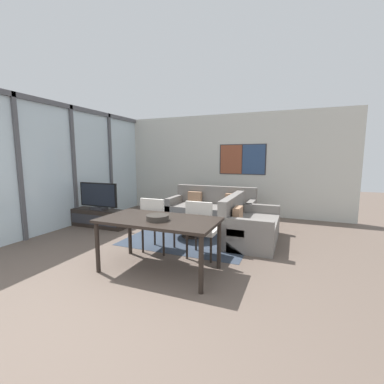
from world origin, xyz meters
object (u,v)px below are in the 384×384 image
object	(u,v)px
sofa_side	(247,227)
fruit_bowl	(157,217)
dining_chair_left	(156,222)
sofa_main	(212,211)
dining_chair_centre	(201,226)
dining_table	(159,224)
television	(98,196)
coffee_table	(192,222)
tv_console	(99,218)

from	to	relation	value
sofa_side	fruit_bowl	world-z (taller)	sofa_side
dining_chair_left	fruit_bowl	distance (m)	0.87
sofa_main	sofa_side	bearing A→B (deg)	-46.98
dining_chair_centre	fruit_bowl	xyz separation A→B (m)	(-0.37, -0.73, 0.28)
dining_table	dining_chair_centre	distance (m)	0.78
sofa_main	dining_table	distance (m)	2.99
television	sofa_side	size ratio (longest dim) A/B	0.65
dining_table	dining_chair_centre	size ratio (longest dim) A/B	1.77
sofa_main	coffee_table	world-z (taller)	sofa_main
dining_chair_centre	fruit_bowl	bearing A→B (deg)	-116.90
tv_console	dining_chair_left	bearing A→B (deg)	-23.98
sofa_main	coffee_table	bearing A→B (deg)	-90.00
tv_console	sofa_main	xyz separation A→B (m)	(2.30, 1.43, 0.08)
sofa_side	dining_chair_left	distance (m)	1.80
sofa_side	dining_table	xyz separation A→B (m)	(-0.93, -1.80, 0.40)
tv_console	dining_chair_centre	world-z (taller)	dining_chair_centre
sofa_side	coffee_table	world-z (taller)	sofa_side
dining_chair_left	dining_chair_centre	bearing A→B (deg)	1.90
sofa_main	dining_table	xyz separation A→B (m)	(0.15, -2.96, 0.40)
sofa_side	fruit_bowl	size ratio (longest dim) A/B	5.08
dining_table	dining_chair_left	world-z (taller)	dining_chair_left
tv_console	coffee_table	distance (m)	2.30
sofa_side	dining_chair_centre	size ratio (longest dim) A/B	1.67
sofa_side	dining_chair_centre	world-z (taller)	dining_chair_centre
sofa_side	fruit_bowl	distance (m)	2.15
sofa_side	dining_chair_left	xyz separation A→B (m)	(-1.33, -1.18, 0.25)
coffee_table	sofa_side	bearing A→B (deg)	9.01
tv_console	television	size ratio (longest dim) A/B	1.36
sofa_main	dining_chair_left	distance (m)	2.37
dining_table	fruit_bowl	bearing A→B (deg)	-71.13
sofa_side	dining_chair_left	world-z (taller)	dining_chair_left
fruit_bowl	dining_chair_left	bearing A→B (deg)	121.46
sofa_side	coffee_table	bearing A→B (deg)	99.01
fruit_bowl	dining_table	bearing A→B (deg)	108.87
dining_table	fruit_bowl	size ratio (longest dim) A/B	5.37
dining_chair_left	fruit_bowl	size ratio (longest dim) A/B	3.03
coffee_table	dining_chair_left	bearing A→B (deg)	-103.91
tv_console	dining_table	bearing A→B (deg)	-31.97
dining_chair_centre	fruit_bowl	world-z (taller)	dining_chair_centre
dining_table	dining_chair_centre	bearing A→B (deg)	58.06
television	tv_console	bearing A→B (deg)	-90.00
tv_console	dining_chair_left	world-z (taller)	dining_chair_left
tv_console	fruit_bowl	distance (m)	3.02
coffee_table	dining_chair_left	xyz separation A→B (m)	(-0.25, -1.01, 0.23)
tv_console	coffee_table	bearing A→B (deg)	2.33
dining_chair_left	dining_chair_centre	size ratio (longest dim) A/B	1.00
sofa_side	dining_chair_left	bearing A→B (deg)	131.42
television	dining_chair_centre	distance (m)	3.00
sofa_main	dining_chair_left	xyz separation A→B (m)	(-0.25, -2.34, 0.25)
fruit_bowl	television	bearing A→B (deg)	146.87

